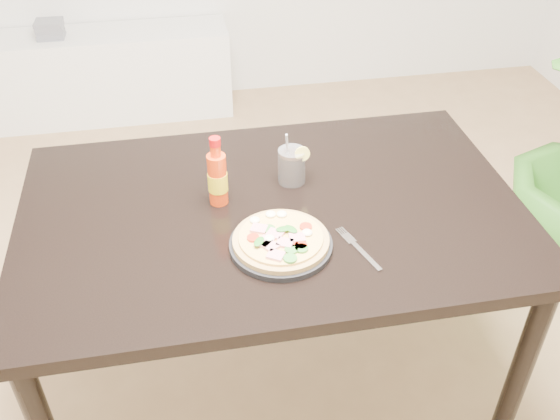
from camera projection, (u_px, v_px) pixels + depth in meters
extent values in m
plane|color=#9E7A51|center=(327.00, 368.00, 2.23)|extent=(4.50, 4.50, 0.00)
cube|color=black|center=(272.00, 213.00, 1.75)|extent=(1.40, 0.90, 0.04)
cylinder|color=black|center=(519.00, 375.00, 1.77)|extent=(0.06, 0.06, 0.71)
cylinder|color=black|center=(75.00, 252.00, 2.19)|extent=(0.06, 0.06, 0.71)
cylinder|color=black|center=(420.00, 211.00, 2.38)|extent=(0.06, 0.06, 0.71)
cylinder|color=black|center=(281.00, 245.00, 1.60)|extent=(0.27, 0.27, 0.02)
cylinder|color=tan|center=(281.00, 240.00, 1.59)|extent=(0.25, 0.25, 0.01)
cylinder|color=#F9D46C|center=(281.00, 237.00, 1.58)|extent=(0.22, 0.22, 0.01)
cube|color=pink|center=(276.00, 255.00, 1.52)|extent=(0.05, 0.05, 0.01)
cube|color=pink|center=(265.00, 242.00, 1.56)|extent=(0.05, 0.05, 0.01)
cube|color=pink|center=(270.00, 246.00, 1.55)|extent=(0.05, 0.05, 0.01)
cube|color=pink|center=(297.00, 238.00, 1.57)|extent=(0.04, 0.04, 0.01)
cube|color=pink|center=(285.00, 243.00, 1.55)|extent=(0.05, 0.05, 0.01)
cube|color=pink|center=(275.00, 234.00, 1.58)|extent=(0.05, 0.05, 0.01)
cube|color=pink|center=(259.00, 229.00, 1.60)|extent=(0.05, 0.05, 0.01)
cylinder|color=red|center=(253.00, 238.00, 1.57)|extent=(0.03, 0.03, 0.01)
cylinder|color=red|center=(301.00, 245.00, 1.55)|extent=(0.03, 0.03, 0.01)
cylinder|color=red|center=(292.00, 243.00, 1.55)|extent=(0.03, 0.03, 0.01)
cylinder|color=red|center=(296.00, 237.00, 1.58)|extent=(0.03, 0.03, 0.01)
cylinder|color=red|center=(306.00, 227.00, 1.61)|extent=(0.03, 0.03, 0.01)
cylinder|color=#37802A|center=(290.00, 258.00, 1.51)|extent=(0.03, 0.03, 0.01)
cylinder|color=#37802A|center=(269.00, 229.00, 1.60)|extent=(0.03, 0.03, 0.01)
cylinder|color=#37802A|center=(301.00, 248.00, 1.54)|extent=(0.03, 0.03, 0.01)
cylinder|color=#37802A|center=(291.00, 250.00, 1.54)|extent=(0.03, 0.03, 0.01)
ellipsoid|color=white|center=(282.00, 214.00, 1.65)|extent=(0.03, 0.03, 0.01)
ellipsoid|color=white|center=(269.00, 238.00, 1.57)|extent=(0.03, 0.03, 0.01)
ellipsoid|color=white|center=(271.00, 214.00, 1.65)|extent=(0.03, 0.03, 0.01)
ellipsoid|color=white|center=(307.00, 233.00, 1.59)|extent=(0.03, 0.03, 0.01)
ellipsoid|color=white|center=(255.00, 220.00, 1.63)|extent=(0.03, 0.03, 0.01)
ellipsoid|color=#21711B|center=(259.00, 241.00, 1.55)|extent=(0.04, 0.05, 0.00)
ellipsoid|color=#21711B|center=(291.00, 229.00, 1.59)|extent=(0.04, 0.05, 0.00)
ellipsoid|color=#21711B|center=(284.00, 229.00, 1.59)|extent=(0.04, 0.02, 0.00)
cylinder|color=#E73C0D|center=(218.00, 179.00, 1.71)|extent=(0.06, 0.06, 0.15)
cylinder|color=yellow|center=(218.00, 182.00, 1.72)|extent=(0.06, 0.06, 0.05)
cylinder|color=#E73C0D|center=(216.00, 151.00, 1.66)|extent=(0.03, 0.03, 0.03)
cylinder|color=red|center=(215.00, 142.00, 1.64)|extent=(0.03, 0.03, 0.02)
cylinder|color=black|center=(292.00, 168.00, 1.82)|extent=(0.07, 0.07, 0.09)
cylinder|color=silver|center=(292.00, 166.00, 1.81)|extent=(0.08, 0.08, 0.11)
cylinder|color=#F2E059|center=(302.00, 154.00, 1.77)|extent=(0.04, 0.01, 0.04)
cylinder|color=#B2B2B7|center=(288.00, 156.00, 1.80)|extent=(0.03, 0.06, 0.17)
cube|color=silver|center=(366.00, 256.00, 1.57)|extent=(0.05, 0.12, 0.00)
cube|color=silver|center=(349.00, 239.00, 1.63)|extent=(0.04, 0.05, 0.00)
cube|color=silver|center=(339.00, 233.00, 1.65)|extent=(0.01, 0.03, 0.00)
cube|color=silver|center=(341.00, 232.00, 1.65)|extent=(0.01, 0.03, 0.00)
cube|color=silver|center=(343.00, 231.00, 1.65)|extent=(0.01, 0.03, 0.00)
cube|color=silver|center=(345.00, 231.00, 1.65)|extent=(0.01, 0.03, 0.00)
cube|color=white|center=(107.00, 75.00, 3.58)|extent=(1.40, 0.34, 0.50)
cube|color=slate|center=(52.00, 37.00, 3.37)|extent=(0.14, 0.12, 0.01)
cube|color=slate|center=(51.00, 35.00, 3.37)|extent=(0.14, 0.12, 0.01)
cube|color=slate|center=(51.00, 33.00, 3.36)|extent=(0.14, 0.12, 0.01)
cube|color=slate|center=(50.00, 31.00, 3.36)|extent=(0.14, 0.12, 0.01)
cube|color=slate|center=(50.00, 29.00, 3.35)|extent=(0.14, 0.12, 0.01)
cube|color=slate|center=(49.00, 27.00, 3.34)|extent=(0.14, 0.12, 0.01)
cube|color=slate|center=(49.00, 25.00, 3.34)|extent=(0.14, 0.12, 0.01)
cube|color=slate|center=(49.00, 23.00, 3.33)|extent=(0.14, 0.12, 0.01)
cube|color=slate|center=(48.00, 21.00, 3.32)|extent=(0.14, 0.12, 0.01)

